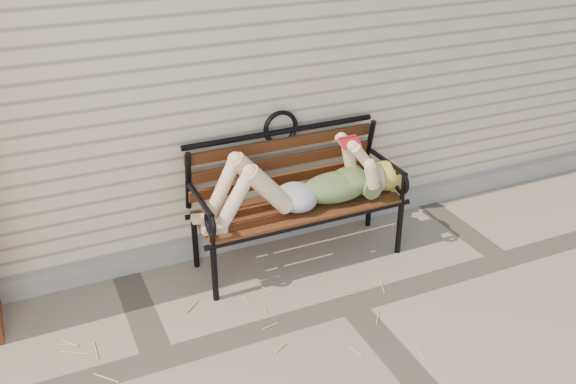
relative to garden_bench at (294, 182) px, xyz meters
name	(u,v)px	position (x,y,z in m)	size (l,w,h in m)	color
ground	(351,304)	(0.08, -0.72, -0.57)	(80.00, 80.00, 0.00)	gray
foundation_strip	(289,225)	(0.08, 0.25, -0.50)	(8.00, 0.10, 0.15)	#A8A298
garden_bench	(294,182)	(0.00, 0.00, 0.00)	(1.58, 0.63, 1.02)	black
reading_woman	(303,184)	(0.01, -0.12, 0.03)	(1.49, 0.34, 0.47)	#0A4249
straw_scatter	(278,358)	(-0.55, -0.99, -0.57)	(2.93, 1.64, 0.01)	tan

